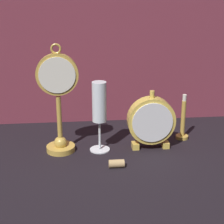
% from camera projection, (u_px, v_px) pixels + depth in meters
% --- Properties ---
extents(ground_plane, '(4.00, 4.00, 0.00)m').
position_uv_depth(ground_plane, '(115.00, 160.00, 1.06)').
color(ground_plane, black).
extents(fabric_backdrop_drape, '(1.66, 0.01, 0.70)m').
position_uv_depth(fabric_backdrop_drape, '(105.00, 22.00, 1.25)').
color(fabric_backdrop_drape, brown).
rests_on(fabric_backdrop_drape, ground_plane).
extents(pocket_watch_on_stand, '(0.12, 0.08, 0.32)m').
position_uv_depth(pocket_watch_on_stand, '(59.00, 103.00, 1.07)').
color(pocket_watch_on_stand, gold).
rests_on(pocket_watch_on_stand, ground_plane).
extents(mantel_clock_silver, '(0.14, 0.04, 0.18)m').
position_uv_depth(mantel_clock_silver, '(151.00, 121.00, 1.11)').
color(mantel_clock_silver, gold).
rests_on(mantel_clock_silver, ground_plane).
extents(champagne_flute, '(0.06, 0.06, 0.21)m').
position_uv_depth(champagne_flute, '(99.00, 108.00, 1.08)').
color(champagne_flute, silver).
rests_on(champagne_flute, ground_plane).
extents(brass_candlestick, '(0.04, 0.04, 0.15)m').
position_uv_depth(brass_candlestick, '(183.00, 124.00, 1.19)').
color(brass_candlestick, gold).
rests_on(brass_candlestick, ground_plane).
extents(wine_cork, '(0.04, 0.02, 0.02)m').
position_uv_depth(wine_cork, '(118.00, 163.00, 1.01)').
color(wine_cork, tan).
rests_on(wine_cork, ground_plane).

